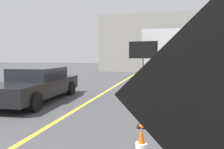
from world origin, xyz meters
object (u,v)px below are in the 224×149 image
pickup_car (37,84)px  traffic_cone_far_lane (142,100)px  arrow_board_trailer (143,81)px  highway_guide_sign (177,42)px  traffic_cone_curbside (143,90)px  roadwork_sign (219,107)px  traffic_cone_near_sign (141,149)px  box_truck (159,56)px  traffic_cone_mid_lane (144,113)px

pickup_car → traffic_cone_far_lane: pickup_car is taller
arrow_board_trailer → highway_guide_sign: bearing=78.4°
traffic_cone_curbside → arrow_board_trailer: bearing=95.6°
roadwork_sign → highway_guide_sign: highway_guide_sign is taller
pickup_car → traffic_cone_near_sign: pickup_car is taller
box_truck → highway_guide_sign: (1.67, 7.64, 1.53)m
pickup_car → traffic_cone_curbside: (4.24, 1.89, -0.37)m
pickup_car → traffic_cone_mid_lane: 5.26m
arrow_board_trailer → traffic_cone_near_sign: (0.80, -8.71, -0.12)m
highway_guide_sign → traffic_cone_far_lane: highway_guide_sign is taller
traffic_cone_curbside → traffic_cone_mid_lane: bearing=-84.1°
roadwork_sign → traffic_cone_curbside: roadwork_sign is taller
roadwork_sign → box_truck: (-0.72, 14.82, 0.42)m
traffic_cone_near_sign → traffic_cone_mid_lane: bearing=93.5°
traffic_cone_mid_lane → arrow_board_trailer: bearing=95.8°
arrow_board_trailer → traffic_cone_mid_lane: arrow_board_trailer is taller
traffic_cone_curbside → pickup_car: bearing=-156.0°
roadwork_sign → traffic_cone_far_lane: 6.15m
traffic_cone_mid_lane → traffic_cone_curbside: bearing=95.9°
pickup_car → highway_guide_sign: bearing=68.2°
highway_guide_sign → traffic_cone_mid_lane: bearing=-95.6°
arrow_board_trailer → traffic_cone_mid_lane: bearing=-84.2°
roadwork_sign → arrow_board_trailer: bearing=98.4°
arrow_board_trailer → traffic_cone_far_lane: bearing=-84.9°
arrow_board_trailer → traffic_cone_near_sign: 8.75m
roadwork_sign → traffic_cone_mid_lane: size_ratio=3.00×
highway_guide_sign → roadwork_sign: bearing=-92.4°
highway_guide_sign → traffic_cone_curbside: highway_guide_sign is taller
highway_guide_sign → traffic_cone_near_sign: size_ratio=6.84×
pickup_car → highway_guide_sign: 17.72m
traffic_cone_near_sign → box_truck: bearing=90.0°
highway_guide_sign → traffic_cone_curbside: (-2.25, -14.37, -3.10)m
traffic_cone_near_sign → traffic_cone_far_lane: (-0.40, 4.26, -0.07)m
highway_guide_sign → pickup_car: bearing=-111.8°
roadwork_sign → traffic_cone_mid_lane: roadwork_sign is taller
arrow_board_trailer → traffic_cone_far_lane: (0.39, -4.45, -0.19)m
highway_guide_sign → traffic_cone_curbside: 14.87m
arrow_board_trailer → highway_guide_sign: highway_guide_sign is taller
roadwork_sign → highway_guide_sign: (0.95, 22.46, 1.95)m
roadwork_sign → traffic_cone_curbside: bearing=99.1°
box_truck → pickup_car: size_ratio=1.35×
roadwork_sign → box_truck: 14.84m
arrow_board_trailer → traffic_cone_curbside: arrow_board_trailer is taller
roadwork_sign → traffic_cone_near_sign: (-0.73, 1.67, -1.11)m
pickup_car → traffic_cone_far_lane: size_ratio=8.54×
arrow_board_trailer → box_truck: box_truck is taller
box_truck → traffic_cone_curbside: bearing=-95.0°
highway_guide_sign → traffic_cone_far_lane: (-2.08, -16.53, -3.13)m
box_truck → traffic_cone_mid_lane: (-0.14, -10.98, -1.51)m
traffic_cone_curbside → highway_guide_sign: bearing=81.1°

